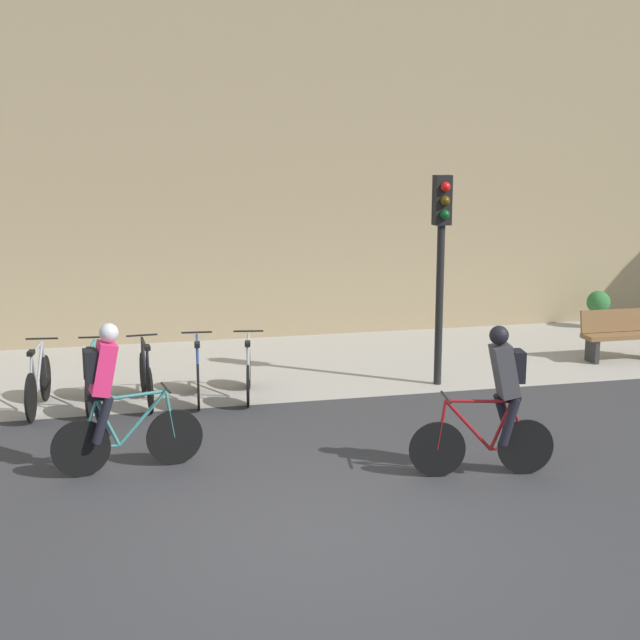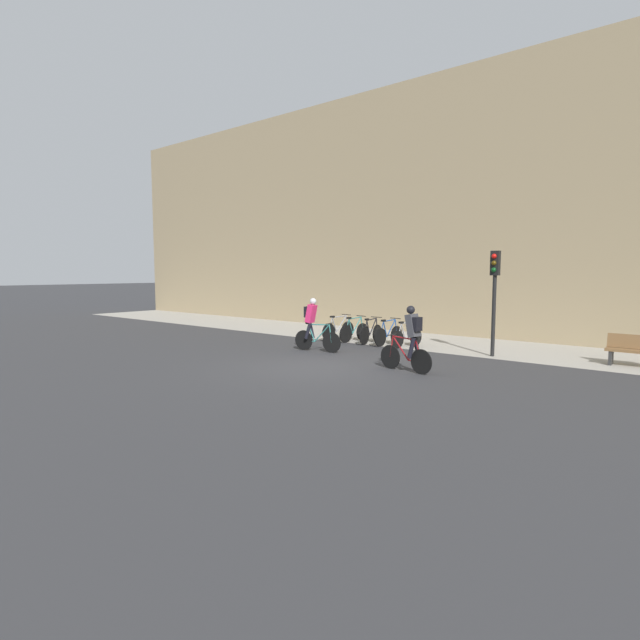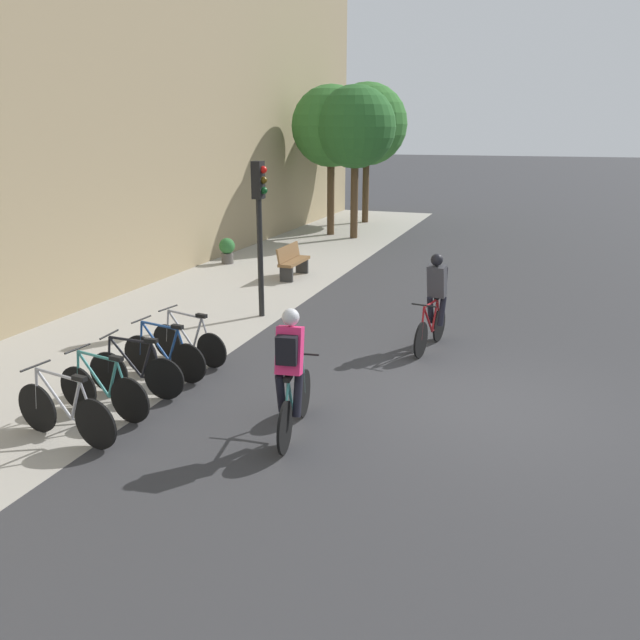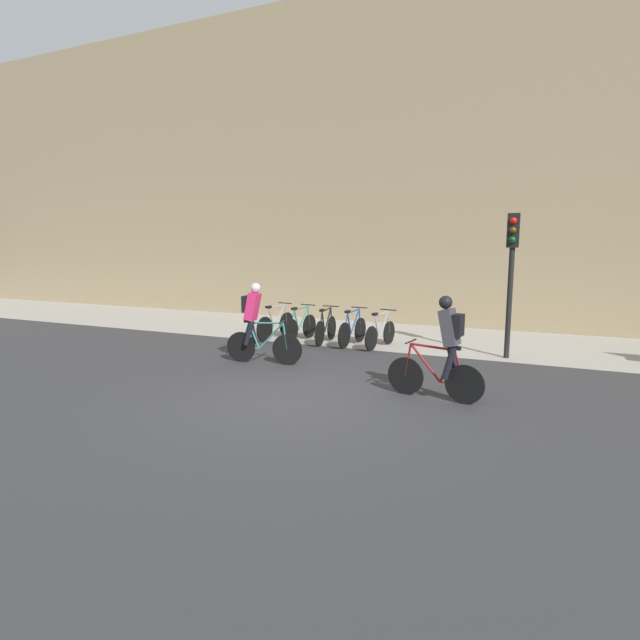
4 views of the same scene
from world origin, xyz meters
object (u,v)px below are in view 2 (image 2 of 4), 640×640
Objects in this scene: parked_bike_0 at (338,329)px; parked_bike_1 at (354,331)px; parked_bike_3 at (388,334)px; bench at (635,351)px; parked_bike_2 at (371,333)px; traffic_light_pole at (495,283)px; cyclist_pink at (313,323)px; parked_bike_4 at (407,336)px; cyclist_grey at (411,337)px.

parked_bike_0 reaches higher than parked_bike_1.
bench is (7.52, 0.80, 0.06)m from parked_bike_3.
parked_bike_2 is 4.94m from traffic_light_pole.
traffic_light_pole reaches higher than parked_bike_0.
parked_bike_4 is at bearing 53.74° from cyclist_pink.
traffic_light_pole is at bearing 0.07° from parked_bike_0.
parked_bike_0 is 2.28m from parked_bike_3.
cyclist_grey is 4.51m from parked_bike_4.
parked_bike_3 is (2.28, 0.00, -0.01)m from parked_bike_0.
cyclist_grey is 1.23× the size of bench.
parked_bike_3 is at bearing -0.01° from parked_bike_1.
bench is (6.76, 0.80, 0.08)m from parked_bike_4.
parked_bike_1 is at bearing 179.97° from parked_bike_4.
parked_bike_2 is at bearing -0.01° from parked_bike_1.
parked_bike_3 is (0.76, -0.00, 0.00)m from parked_bike_2.
parked_bike_0 is at bearing -179.93° from traffic_light_pole.
parked_bike_0 is 3.04m from parked_bike_4.
parked_bike_4 is 0.49× the size of traffic_light_pole.
parked_bike_4 is (-2.28, 3.85, -0.56)m from cyclist_grey.
cyclist_pink is at bearing -157.99° from bench.
parked_bike_4 is 1.12× the size of bench.
traffic_light_pole reaches higher than parked_bike_2.
parked_bike_3 is 0.76m from parked_bike_4.
cyclist_grey is 1.10× the size of parked_bike_2.
cyclist_grey reaches higher than parked_bike_2.
traffic_light_pole is at bearing 0.08° from parked_bike_2.
traffic_light_pole is (0.75, 3.86, 1.35)m from cyclist_grey.
cyclist_grey is at bearing -45.39° from parked_bike_2.
traffic_light_pole reaches higher than parked_bike_1.
parked_bike_1 is 9.07m from bench.
cyclist_pink reaches higher than parked_bike_2.
parked_bike_0 reaches higher than parked_bike_3.
cyclist_pink is at bearing -100.31° from parked_bike_2.
parked_bike_3 is at bearing 179.92° from parked_bike_4.
bench is (8.78, 3.55, -0.48)m from cyclist_pink.
cyclist_pink is 2.82m from parked_bike_1.
traffic_light_pole is at bearing 78.95° from cyclist_grey.
parked_bike_3 reaches higher than parked_bike_2.
bench is at bearing 5.49° from parked_bike_2.
parked_bike_3 is (1.52, -0.00, -0.00)m from parked_bike_1.
bench is (9.79, 0.80, 0.06)m from parked_bike_0.
cyclist_pink is 1.03× the size of parked_bike_0.
parked_bike_0 is 1.20× the size of bench.
traffic_light_pole is (4.55, 0.01, 1.90)m from parked_bike_2.
traffic_light_pole is (3.80, 0.01, 1.90)m from parked_bike_3.
parked_bike_1 is at bearing -174.97° from bench.
traffic_light_pole is 4.22m from bench.
traffic_light_pole reaches higher than parked_bike_3.
cyclist_grey is 1.02× the size of parked_bike_0.
cyclist_grey reaches higher than parked_bike_4.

